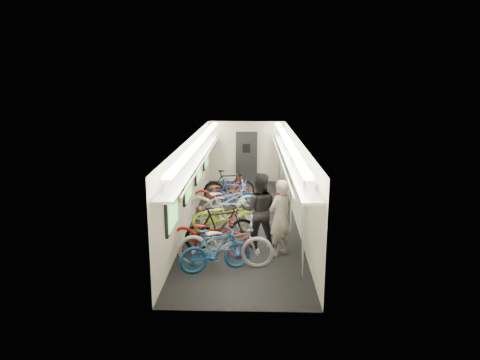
# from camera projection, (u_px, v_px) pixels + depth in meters

# --- Properties ---
(train_car_shell) EXTENTS (10.00, 10.00, 10.00)m
(train_car_shell) POSITION_uv_depth(u_px,v_px,m) (232.00, 160.00, 12.69)
(train_car_shell) COLOR black
(train_car_shell) RESTS_ON ground
(bicycle_0) EXTENTS (2.10, 0.78, 1.09)m
(bicycle_0) POSITION_uv_depth(u_px,v_px,m) (226.00, 243.00, 9.18)
(bicycle_0) COLOR #A09EA3
(bicycle_0) RESTS_ON ground
(bicycle_1) EXTENTS (1.62, 0.93, 0.94)m
(bicycle_1) POSITION_uv_depth(u_px,v_px,m) (216.00, 250.00, 8.98)
(bicycle_1) COLOR #174D8F
(bicycle_1) RESTS_ON ground
(bicycle_2) EXTENTS (1.99, 1.07, 0.99)m
(bicycle_2) POSITION_uv_depth(u_px,v_px,m) (210.00, 235.00, 9.79)
(bicycle_2) COLOR maroon
(bicycle_2) RESTS_ON ground
(bicycle_3) EXTENTS (1.83, 1.12, 1.06)m
(bicycle_3) POSITION_uv_depth(u_px,v_px,m) (221.00, 227.00, 10.22)
(bicycle_3) COLOR black
(bicycle_3) RESTS_ON ground
(bicycle_4) EXTENTS (1.84, 0.80, 0.94)m
(bicycle_4) POSITION_uv_depth(u_px,v_px,m) (226.00, 216.00, 11.25)
(bicycle_4) COLOR #CFE115
(bicycle_4) RESTS_ON ground
(bicycle_5) EXTENTS (1.62, 0.51, 0.96)m
(bicycle_5) POSITION_uv_depth(u_px,v_px,m) (230.00, 215.00, 11.33)
(bicycle_5) COLOR silver
(bicycle_5) RESTS_ON ground
(bicycle_6) EXTENTS (2.19, 1.08, 1.10)m
(bicycle_6) POSITION_uv_depth(u_px,v_px,m) (224.00, 201.00, 12.37)
(bicycle_6) COLOR #B3B2B7
(bicycle_6) RESTS_ON ground
(bicycle_7) EXTENTS (1.77, 0.95, 1.02)m
(bicycle_7) POSITION_uv_depth(u_px,v_px,m) (233.00, 195.00, 13.17)
(bicycle_7) COLOR #1B46A3
(bicycle_7) RESTS_ON ground
(bicycle_8) EXTENTS (2.14, 1.32, 1.06)m
(bicycle_8) POSITION_uv_depth(u_px,v_px,m) (223.00, 193.00, 13.34)
(bicycle_8) COLOR maroon
(bicycle_8) RESTS_ON ground
(bicycle_9) EXTENTS (1.80, 0.75, 1.05)m
(bicycle_9) POSITION_uv_depth(u_px,v_px,m) (229.00, 185.00, 14.35)
(bicycle_9) COLOR black
(bicycle_9) RESTS_ON ground
(passenger_near) EXTENTS (0.77, 0.75, 1.78)m
(passenger_near) POSITION_uv_depth(u_px,v_px,m) (280.00, 218.00, 9.76)
(passenger_near) COLOR gray
(passenger_near) RESTS_ON ground
(passenger_mid) EXTENTS (0.95, 0.77, 1.84)m
(passenger_mid) POSITION_uv_depth(u_px,v_px,m) (259.00, 210.00, 10.22)
(passenger_mid) COLOR black
(passenger_mid) RESTS_ON ground
(backpack) EXTENTS (0.26, 0.15, 0.38)m
(backpack) POSITION_uv_depth(u_px,v_px,m) (282.00, 191.00, 10.56)
(backpack) COLOR #AA1127
(backpack) RESTS_ON passenger_near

